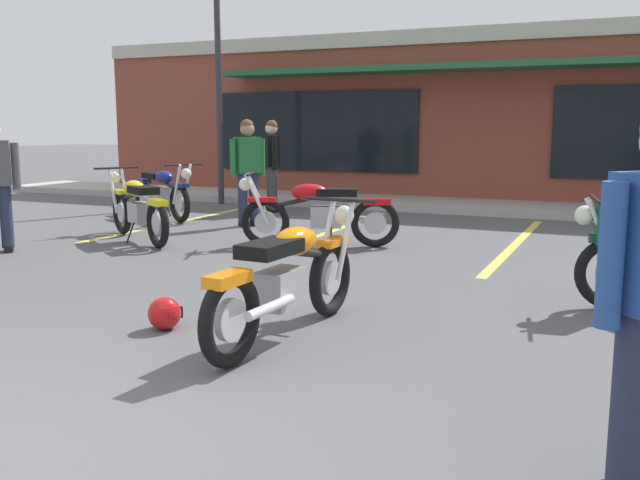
% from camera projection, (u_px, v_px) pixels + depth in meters
% --- Properties ---
extents(ground_plane, '(80.00, 80.00, 0.00)m').
position_uv_depth(ground_plane, '(298.00, 299.00, 6.43)').
color(ground_plane, '#515154').
extents(sidewalk_kerb, '(22.00, 1.80, 0.14)m').
position_uv_depth(sidewalk_kerb, '(472.00, 206.00, 13.24)').
color(sidewalk_kerb, '#A8A59E').
rests_on(sidewalk_kerb, ground_plane).
extents(brick_storefront_building, '(18.06, 7.23, 3.48)m').
position_uv_depth(brick_storefront_building, '(510.00, 118.00, 16.50)').
color(brick_storefront_building, brown).
rests_on(brick_storefront_building, ground_plane).
extents(painted_stall_lines, '(8.28, 4.80, 0.01)m').
position_uv_depth(painted_stall_lines, '(419.00, 237.00, 10.00)').
color(painted_stall_lines, '#DBCC4C').
rests_on(painted_stall_lines, ground_plane).
extents(motorcycle_foreground_classic, '(0.66, 2.11, 0.98)m').
position_uv_depth(motorcycle_foreground_classic, '(288.00, 277.00, 5.22)').
color(motorcycle_foreground_classic, black).
rests_on(motorcycle_foreground_classic, ground_plane).
extents(motorcycle_black_cruiser, '(1.91, 1.27, 0.98)m').
position_uv_depth(motorcycle_black_cruiser, '(161.00, 192.00, 11.95)').
color(motorcycle_black_cruiser, black).
rests_on(motorcycle_black_cruiser, ground_plane).
extents(motorcycle_blue_standard, '(1.86, 1.37, 0.98)m').
position_uv_depth(motorcycle_blue_standard, '(138.00, 207.00, 9.65)').
color(motorcycle_blue_standard, black).
rests_on(motorcycle_blue_standard, ground_plane).
extents(motorcycle_green_cafe_racer, '(2.01, 1.07, 0.98)m').
position_uv_depth(motorcycle_green_cafe_racer, '(318.00, 212.00, 9.15)').
color(motorcycle_green_cafe_racer, black).
rests_on(motorcycle_green_cafe_racer, ground_plane).
extents(person_in_black_shirt, '(0.42, 0.55, 1.68)m').
position_uv_depth(person_in_black_shirt, '(248.00, 166.00, 10.98)').
color(person_in_black_shirt, black).
rests_on(person_in_black_shirt, ground_plane).
extents(person_by_back_row, '(0.46, 0.53, 1.68)m').
position_uv_depth(person_by_back_row, '(272.00, 160.00, 12.74)').
color(person_by_back_row, black).
rests_on(person_by_back_row, ground_plane).
extents(helmet_on_pavement, '(0.26, 0.26, 0.26)m').
position_uv_depth(helmet_on_pavement, '(165.00, 313.00, 5.46)').
color(helmet_on_pavement, '#B71414').
rests_on(helmet_on_pavement, ground_plane).
extents(parking_lot_lamp_post, '(0.24, 0.76, 4.59)m').
position_uv_depth(parking_lot_lamp_post, '(215.00, 51.00, 13.62)').
color(parking_lot_lamp_post, '#2D2D33').
rests_on(parking_lot_lamp_post, ground_plane).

